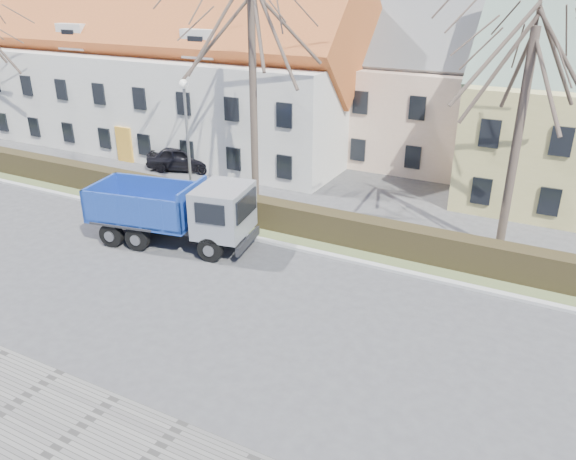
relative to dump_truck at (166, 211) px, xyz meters
The scene contains 12 objects.
ground 4.21m from the dump_truck, 41.81° to the right, with size 120.00×120.00×0.00m, color #403F42.
curb_far 3.81m from the dump_truck, 33.77° to the left, with size 80.00×0.30×0.12m, color #ADACAB.
grass_strip 4.84m from the dump_truck, 50.48° to the left, with size 80.00×3.00×0.10m, color #4F5E35.
hedge 4.55m from the dump_truck, 48.85° to the left, with size 60.00×0.90×1.30m, color black.
building_white 17.05m from the dump_truck, 126.95° to the left, with size 26.80×10.80×9.50m, color silver, non-canonical shape.
building_pink 18.87m from the dump_truck, 68.21° to the left, with size 10.80×8.80×8.00m, color beige, non-canonical shape.
tree_1 7.67m from the dump_truck, 80.87° to the left, with size 9.20×9.20×12.65m, color #453830, non-canonical shape.
tree_2 14.77m from the dump_truck, 24.39° to the left, with size 8.00×8.00×11.00m, color #453830, non-canonical shape.
dump_truck is the anchor object (origin of this frame).
streetlight 5.09m from the dump_truck, 114.44° to the left, with size 0.49×0.49×6.32m, color gray, non-canonical shape.
cart_frame 2.25m from the dump_truck, 68.46° to the left, with size 0.78×0.45×0.71m, color silver, non-canonical shape.
parked_car_a 10.39m from the dump_truck, 123.72° to the left, with size 1.74×4.32×1.47m, color black.
Camera 1 is at (12.03, -14.68, 10.46)m, focal length 35.00 mm.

